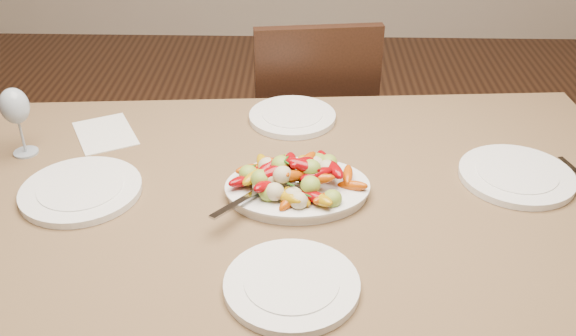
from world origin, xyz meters
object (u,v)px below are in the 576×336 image
(plate_left, at_px, (81,191))
(dining_table, at_px, (288,301))
(chair_far, at_px, (309,129))
(plate_right, at_px, (516,176))
(plate_far, at_px, (292,117))
(wine_glass, at_px, (18,120))
(serving_platter, at_px, (297,191))
(plate_near, at_px, (292,285))

(plate_left, bearing_deg, dining_table, 3.94)
(chair_far, height_order, plate_right, chair_far)
(plate_left, height_order, plate_far, same)
(chair_far, height_order, plate_left, chair_far)
(plate_left, bearing_deg, chair_far, 56.93)
(chair_far, height_order, wine_glass, wine_glass)
(plate_right, distance_m, plate_far, 0.66)
(chair_far, bearing_deg, serving_platter, 80.35)
(plate_right, height_order, plate_near, same)
(plate_left, distance_m, plate_far, 0.65)
(plate_right, relative_size, wine_glass, 1.42)
(serving_platter, xyz_separation_m, wine_glass, (-0.74, 0.18, 0.09))
(chair_far, distance_m, plate_near, 1.23)
(serving_platter, height_order, plate_right, serving_platter)
(plate_far, xyz_separation_m, plate_near, (0.02, -0.73, 0.00))
(dining_table, xyz_separation_m, wine_glass, (-0.72, 0.15, 0.48))
(plate_near, bearing_deg, dining_table, 92.81)
(plate_near, xyz_separation_m, wine_glass, (-0.74, 0.51, 0.09))
(chair_far, xyz_separation_m, plate_far, (-0.05, -0.46, 0.29))
(dining_table, distance_m, plate_left, 0.64)
(plate_right, bearing_deg, plate_near, -143.14)
(serving_platter, distance_m, plate_far, 0.40)
(serving_platter, height_order, plate_left, serving_platter)
(plate_near, bearing_deg, serving_platter, 88.92)
(serving_platter, height_order, plate_far, serving_platter)
(plate_far, bearing_deg, plate_near, -88.80)
(serving_platter, xyz_separation_m, plate_far, (-0.02, 0.40, -0.00))
(serving_platter, bearing_deg, plate_left, -178.88)
(dining_table, height_order, plate_left, plate_left)
(dining_table, distance_m, plate_right, 0.70)
(dining_table, relative_size, plate_near, 6.67)
(serving_platter, distance_m, plate_near, 0.34)
(dining_table, relative_size, chair_far, 1.94)
(serving_platter, distance_m, plate_right, 0.57)
(plate_left, distance_m, plate_right, 1.10)
(plate_near, bearing_deg, wine_glass, 145.10)
(wine_glass, bearing_deg, serving_platter, -13.53)
(plate_right, height_order, plate_far, same)
(serving_platter, relative_size, plate_near, 1.24)
(plate_right, relative_size, plate_far, 1.12)
(dining_table, bearing_deg, wine_glass, 167.89)
(wine_glass, bearing_deg, plate_right, -4.01)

